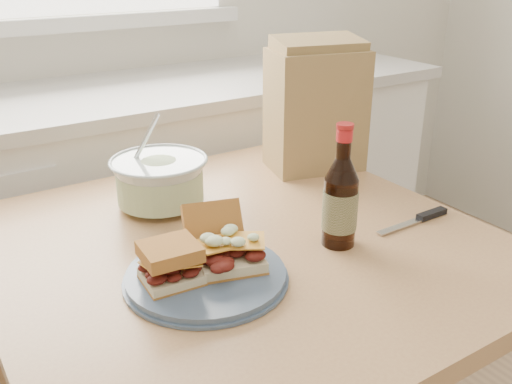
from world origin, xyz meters
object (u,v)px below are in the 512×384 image
dining_table (242,290)px  paper_bag (316,110)px  plate (206,276)px  coleslaw_bowl (160,183)px  beer_bottle (340,201)px

dining_table → paper_bag: bearing=33.5°
plate → coleslaw_bowl: 0.35m
dining_table → plate: plate is taller
coleslaw_bowl → dining_table: bearing=-74.6°
dining_table → coleslaw_bowl: coleslaw_bowl is taller
plate → coleslaw_bowl: bearing=79.1°
paper_bag → coleslaw_bowl: bearing=-164.1°
plate → coleslaw_bowl: size_ratio=1.29×
coleslaw_bowl → paper_bag: size_ratio=0.71×
plate → dining_table: bearing=35.9°
plate → paper_bag: size_ratio=0.91×
dining_table → coleslaw_bowl: size_ratio=4.41×
coleslaw_bowl → beer_bottle: (0.22, -0.36, 0.04)m
dining_table → beer_bottle: size_ratio=3.90×
beer_bottle → paper_bag: bearing=77.2°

